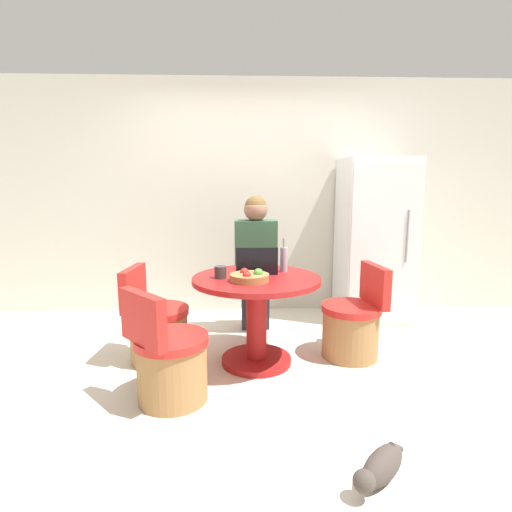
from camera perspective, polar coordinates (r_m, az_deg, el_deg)
ground_plane at (r=3.28m, az=0.05°, el=-15.94°), size 12.00×12.00×0.00m
wall_back at (r=4.58m, az=-0.73°, el=8.30°), size 7.00×0.06×2.60m
refrigerator at (r=4.46m, az=16.52°, el=2.17°), size 0.72×0.69×1.72m
dining_table at (r=3.23m, az=0.07°, el=-7.22°), size 1.02×1.02×0.72m
chair_left_side at (r=3.44m, az=-13.98°, el=-10.19°), size 0.50×0.50×0.79m
chair_near_left_corner at (r=2.82m, az=-12.22°, el=-14.75°), size 0.57×0.57×0.79m
chair_right_side at (r=3.51m, az=13.64°, el=-9.74°), size 0.51×0.50×0.79m
person_seated at (r=3.87m, az=-0.05°, el=-0.19°), size 0.40×0.37×1.35m
laptop at (r=3.30m, az=0.09°, el=-1.67°), size 0.34×0.25×0.22m
fruit_bowl at (r=3.02m, az=-0.90°, el=-3.00°), size 0.30×0.30×0.10m
coffee_cup at (r=3.12m, az=-5.10°, el=-2.32°), size 0.09×0.09×0.10m
bottle at (r=3.34m, az=4.00°, el=-0.38°), size 0.06×0.06×0.29m
cat at (r=2.29m, az=17.36°, el=-26.80°), size 0.36×0.37×0.16m
handbag at (r=3.07m, az=-12.89°, el=-15.45°), size 0.30×0.14×0.26m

